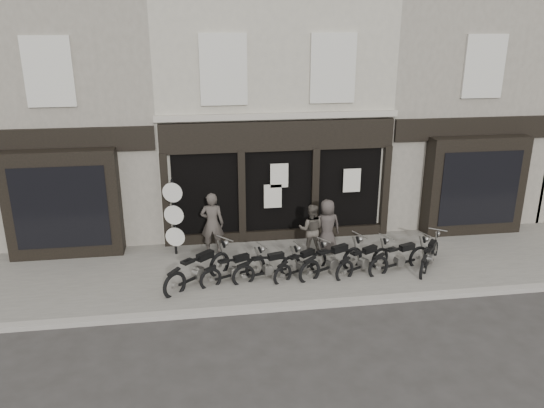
{
  "coord_description": "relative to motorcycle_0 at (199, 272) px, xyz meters",
  "views": [
    {
      "loc": [
        -2.49,
        -12.56,
        6.66
      ],
      "look_at": [
        -0.4,
        1.6,
        1.76
      ],
      "focal_mm": 35.0,
      "sensor_mm": 36.0,
      "label": 1
    }
  ],
  "objects": [
    {
      "name": "motorcycle_7",
      "position": [
        6.46,
        0.07,
        -0.06
      ],
      "size": [
        1.39,
        1.71,
        0.95
      ],
      "rotation": [
        0.0,
        0.0,
        0.93
      ],
      "color": "black",
      "rests_on": "ground"
    },
    {
      "name": "motorcycle_0",
      "position": [
        0.0,
        0.0,
        0.0
      ],
      "size": [
        1.9,
        1.72,
        1.11
      ],
      "rotation": [
        0.0,
        0.0,
        0.72
      ],
      "color": "black",
      "rests_on": "ground"
    },
    {
      "name": "motorcycle_2",
      "position": [
        1.86,
        0.01,
        -0.05
      ],
      "size": [
        1.98,
        0.85,
        0.98
      ],
      "rotation": [
        0.0,
        0.0,
        0.28
      ],
      "color": "black",
      "rests_on": "ground"
    },
    {
      "name": "neighbour_left",
      "position": [
        -3.79,
        5.67,
        3.6
      ],
      "size": [
        5.6,
        6.73,
        8.34
      ],
      "color": "gray",
      "rests_on": "ground"
    },
    {
      "name": "motorcycle_4",
      "position": [
        3.64,
        0.06,
        -0.02
      ],
      "size": [
        2.07,
        1.22,
        1.07
      ],
      "rotation": [
        0.0,
        0.0,
        0.44
      ],
      "color": "black",
      "rests_on": "ground"
    },
    {
      "name": "central_building",
      "position": [
        2.56,
        5.72,
        3.64
      ],
      "size": [
        7.3,
        6.22,
        8.34
      ],
      "color": "#B3AC99",
      "rests_on": "ground"
    },
    {
      "name": "motorcycle_1",
      "position": [
        0.94,
        0.04,
        -0.06
      ],
      "size": [
        1.86,
        1.05,
        0.95
      ],
      "rotation": [
        0.0,
        0.0,
        0.42
      ],
      "color": "black",
      "rests_on": "ground"
    },
    {
      "name": "ground_plane",
      "position": [
        2.56,
        -0.23,
        -0.44
      ],
      "size": [
        90.0,
        90.0,
        0.0
      ],
      "primitive_type": "plane",
      "color": "#2D2B28",
      "rests_on": "ground"
    },
    {
      "name": "man_left",
      "position": [
        0.45,
        1.87,
        0.63
      ],
      "size": [
        0.75,
        0.55,
        1.89
      ],
      "primitive_type": "imported",
      "rotation": [
        0.0,
        0.0,
        2.99
      ],
      "color": "#413B35",
      "rests_on": "pavement"
    },
    {
      "name": "man_centre",
      "position": [
        3.34,
        1.42,
        0.45
      ],
      "size": [
        0.88,
        0.76,
        1.55
      ],
      "primitive_type": "imported",
      "rotation": [
        0.0,
        0.0,
        2.88
      ],
      "color": "#49433B",
      "rests_on": "pavement"
    },
    {
      "name": "pavement",
      "position": [
        2.56,
        0.67,
        -0.38
      ],
      "size": [
        30.0,
        4.2,
        0.12
      ],
      "primitive_type": "cube",
      "color": "#656059",
      "rests_on": "ground_plane"
    },
    {
      "name": "motorcycle_3",
      "position": [
        2.79,
        0.1,
        -0.07
      ],
      "size": [
        1.74,
        1.24,
        0.93
      ],
      "rotation": [
        0.0,
        0.0,
        0.55
      ],
      "color": "black",
      "rests_on": "ground"
    },
    {
      "name": "motorcycle_5",
      "position": [
        4.52,
        0.03,
        -0.05
      ],
      "size": [
        1.86,
        1.19,
        0.97
      ],
      "rotation": [
        0.0,
        0.0,
        0.49
      ],
      "color": "black",
      "rests_on": "ground"
    },
    {
      "name": "advert_sign_post",
      "position": [
        -0.65,
        1.96,
        0.74
      ],
      "size": [
        0.58,
        0.38,
        2.43
      ],
      "rotation": [
        0.0,
        0.0,
        -0.28
      ],
      "color": "black",
      "rests_on": "ground"
    },
    {
      "name": "kerb",
      "position": [
        2.56,
        -1.48,
        -0.37
      ],
      "size": [
        30.0,
        0.25,
        0.13
      ],
      "primitive_type": "cube",
      "color": "gray",
      "rests_on": "ground_plane"
    },
    {
      "name": "motorcycle_6",
      "position": [
        5.56,
        0.01,
        -0.04
      ],
      "size": [
        2.01,
        0.99,
        1.01
      ],
      "rotation": [
        0.0,
        0.0,
        0.34
      ],
      "color": "black",
      "rests_on": "ground"
    },
    {
      "name": "neighbour_right",
      "position": [
        8.91,
        5.67,
        3.6
      ],
      "size": [
        5.6,
        6.73,
        8.34
      ],
      "color": "gray",
      "rests_on": "ground"
    },
    {
      "name": "man_right",
      "position": [
        3.82,
        1.45,
        0.51
      ],
      "size": [
        0.84,
        0.58,
        1.65
      ],
      "primitive_type": "imported",
      "rotation": [
        0.0,
        0.0,
        3.21
      ],
      "color": "#3D3633",
      "rests_on": "pavement"
    }
  ]
}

